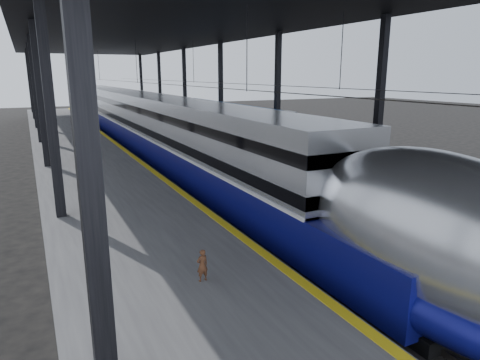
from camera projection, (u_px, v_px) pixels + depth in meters
ground at (261, 262)px, 14.41m from camera, size 160.00×160.00×0.00m
platform at (80, 157)px, 30.18m from camera, size 6.00×80.00×1.00m
yellow_strip at (120, 147)px, 31.26m from camera, size 0.30×80.00×0.01m
rails at (188, 153)px, 33.72m from camera, size 6.52×80.00×0.16m
canopy at (150, 31)px, 30.42m from camera, size 18.00×75.00×9.47m
tgv_train at (147, 125)px, 34.48m from camera, size 3.21×65.20×4.60m
second_train at (156, 111)px, 49.92m from camera, size 2.84×56.05×3.91m
child at (202, 265)px, 10.89m from camera, size 0.34×0.24×0.86m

